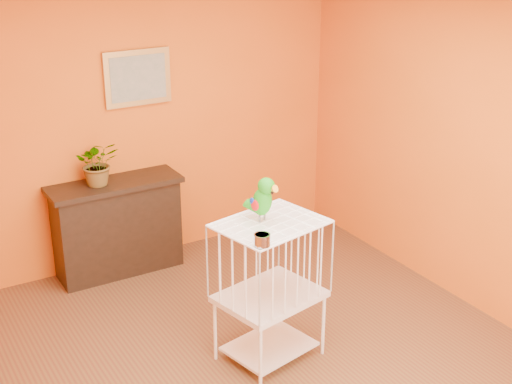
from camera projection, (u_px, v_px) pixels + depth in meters
ground at (267, 372)px, 5.20m from camera, size 4.50×4.50×0.00m
room_shell at (268, 168)px, 4.61m from camera, size 4.50×4.50×4.50m
console_cabinet at (117, 227)px, 6.50m from camera, size 1.19×0.43×0.88m
potted_plant at (97, 167)px, 6.24m from camera, size 0.45×0.48×0.32m
framed_picture at (138, 78)px, 6.32m from camera, size 0.62×0.04×0.50m
birdcage at (270, 289)px, 5.17m from camera, size 0.81×0.68×1.10m
feed_cup at (262, 240)px, 4.62m from camera, size 0.11×0.11×0.08m
parrot at (262, 198)px, 4.95m from camera, size 0.18×0.30×0.33m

